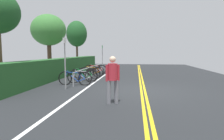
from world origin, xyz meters
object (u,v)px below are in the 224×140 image
at_px(sign_post_near, 65,58).
at_px(tree_far_right, 77,34).
at_px(bicycle_0, 75,78).
at_px(bicycle_2, 84,75).
at_px(bicycle_7, 96,69).
at_px(sign_post_far, 102,56).
at_px(bicycle_4, 91,72).
at_px(bicycle_1, 83,76).
at_px(bicycle_5, 93,71).
at_px(bicycle_6, 96,70).
at_px(bicycle_3, 87,73).
at_px(bike_rack, 90,70).
at_px(tree_mid, 49,30).
at_px(pedestrian, 113,77).

relative_size(sign_post_near, tree_far_right, 0.48).
relative_size(bicycle_0, bicycle_2, 1.03).
bearing_deg(bicycle_7, sign_post_far, -12.90).
distance_m(bicycle_4, bicycle_7, 2.47).
height_order(bicycle_0, bicycle_2, bicycle_0).
distance_m(bicycle_1, bicycle_5, 3.29).
height_order(bicycle_2, bicycle_7, bicycle_2).
height_order(bicycle_1, bicycle_4, bicycle_1).
distance_m(bicycle_6, bicycle_7, 0.80).
height_order(bicycle_3, bicycle_6, bicycle_6).
bearing_deg(bicycle_6, sign_post_near, 178.72).
distance_m(bike_rack, bicycle_2, 1.26).
bearing_deg(bicycle_3, bicycle_7, 1.02).
distance_m(bicycle_7, tree_mid, 4.82).
relative_size(pedestrian, tree_mid, 0.35).
distance_m(bike_rack, tree_far_right, 8.87).
xyz_separation_m(bike_rack, pedestrian, (-6.19, -2.36, 0.36)).
height_order(pedestrian, sign_post_far, sign_post_far).
bearing_deg(sign_post_near, bicycle_5, -1.02).
bearing_deg(bicycle_2, sign_post_near, 177.81).
relative_size(bicycle_3, bicycle_5, 1.04).
bearing_deg(bicycle_5, bicycle_0, 179.93).
height_order(bicycle_7, pedestrian, pedestrian).
relative_size(bicycle_4, bicycle_7, 1.06).
bearing_deg(bicycle_7, tree_far_right, 33.70).
bearing_deg(pedestrian, sign_post_near, 48.85).
bearing_deg(tree_far_right, bicycle_7, -146.30).
distance_m(bike_rack, sign_post_far, 4.18).
xyz_separation_m(bicycle_3, bicycle_6, (2.42, -0.05, 0.03)).
bearing_deg(bicycle_0, bicycle_7, 0.66).
bearing_deg(pedestrian, bicycle_3, 22.83).
bearing_deg(bicycle_6, bike_rack, -179.05).
relative_size(bicycle_2, bicycle_5, 1.04).
relative_size(bicycle_0, sign_post_far, 0.78).
distance_m(bike_rack, bicycle_0, 2.87).
xyz_separation_m(bicycle_5, sign_post_far, (2.80, -0.22, 1.10)).
distance_m(bicycle_5, bicycle_7, 1.54).
distance_m(bicycle_2, sign_post_far, 5.44).
relative_size(bicycle_1, bicycle_4, 0.96).
bearing_deg(tree_mid, pedestrian, -142.48).
xyz_separation_m(bicycle_0, bicycle_5, (4.16, -0.01, -0.03)).
relative_size(bike_rack, bicycle_6, 3.76).
bearing_deg(bicycle_2, bicycle_0, 179.43).
bearing_deg(tree_far_right, bicycle_0, -162.78).
bearing_deg(bicycle_7, bicycle_0, -179.34).
xyz_separation_m(bicycle_1, bicycle_5, (3.29, 0.17, -0.02)).
xyz_separation_m(bicycle_1, pedestrian, (-4.19, -2.27, 0.56)).
xyz_separation_m(bicycle_0, sign_post_far, (6.95, -0.22, 1.07)).
bearing_deg(sign_post_far, tree_far_right, 44.64).
bearing_deg(bicycle_3, sign_post_near, 178.73).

